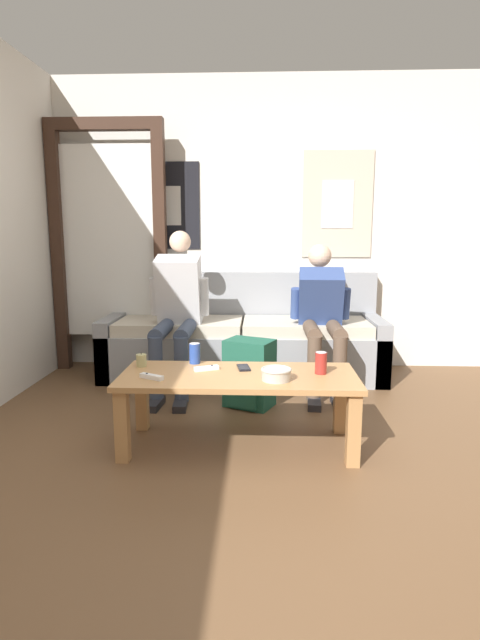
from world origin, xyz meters
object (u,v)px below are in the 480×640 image
object	(u,v)px
couch	(243,341)
person_seated_adult	(177,306)
ceramic_bowl	(276,373)
cell_phone	(244,368)
coffee_table	(239,386)
drink_can_red	(321,363)
person_seated_teen	(322,311)
pillar_candle	(141,360)
game_controller_far_center	(321,365)
backpack	(249,375)
game_controller_near_right	(207,368)
drink_can_blue	(195,353)
game_controller_near_left	(152,377)

from	to	relation	value
couch	person_seated_adult	distance (m)	0.73
ceramic_bowl	cell_phone	bearing A→B (deg)	129.50
coffee_table	drink_can_red	world-z (taller)	drink_can_red
person_seated_teen	pillar_candle	xyz separation A→B (m)	(-1.17, -0.97, -0.15)
ceramic_bowl	pillar_candle	bearing A→B (deg)	162.88
pillar_candle	game_controller_far_center	size ratio (longest dim) A/B	0.58
backpack	pillar_candle	world-z (taller)	pillar_candle
person_seated_teen	pillar_candle	size ratio (longest dim) A/B	13.16
pillar_candle	ceramic_bowl	bearing A→B (deg)	-17.12
ceramic_bowl	pillar_candle	xyz separation A→B (m)	(-0.79, 0.24, -0.00)
person_seated_teen	game_controller_near_right	distance (m)	1.31
drink_can_red	backpack	bearing A→B (deg)	123.36
person_seated_adult	person_seated_teen	xyz separation A→B (m)	(1.12, 0.03, -0.04)
pillar_candle	game_controller_far_center	distance (m)	1.07
person_seated_adult	cell_phone	world-z (taller)	person_seated_adult
drink_can_blue	game_controller_near_left	bearing A→B (deg)	-119.40
person_seated_teen	game_controller_far_center	size ratio (longest dim) A/B	7.57
drink_can_blue	person_seated_adult	bearing A→B (deg)	106.30
drink_can_blue	couch	bearing A→B (deg)	78.87
ceramic_bowl	game_controller_near_left	xyz separation A→B (m)	(-0.67, -0.01, -0.02)
ceramic_bowl	drink_can_blue	world-z (taller)	drink_can_blue
backpack	game_controller_far_center	xyz separation A→B (m)	(0.44, -0.49, 0.21)
person_seated_teen	game_controller_near_left	xyz separation A→B (m)	(-1.06, -1.22, -0.18)
person_seated_teen	drink_can_blue	distance (m)	1.24
person_seated_teen	cell_phone	world-z (taller)	person_seated_teen
coffee_table	game_controller_far_center	world-z (taller)	game_controller_far_center
ceramic_bowl	pillar_candle	distance (m)	0.83
game_controller_near_right	game_controller_far_center	distance (m)	0.68
drink_can_blue	ceramic_bowl	bearing A→B (deg)	-34.23
backpack	cell_phone	size ratio (longest dim) A/B	3.27
person_seated_adult	pillar_candle	distance (m)	0.96
couch	ceramic_bowl	distance (m)	1.61
pillar_candle	drink_can_red	world-z (taller)	drink_can_red
ceramic_bowl	drink_can_blue	bearing A→B (deg)	145.77
ceramic_bowl	drink_can_red	size ratio (longest dim) A/B	1.34
person_seated_adult	person_seated_teen	distance (m)	1.12
person_seated_teen	backpack	world-z (taller)	person_seated_teen
person_seated_adult	game_controller_near_right	size ratio (longest dim) A/B	8.41
couch	drink_can_blue	size ratio (longest dim) A/B	18.82
pillar_candle	drink_can_red	bearing A→B (deg)	-6.02
person_seated_teen	game_controller_near_left	bearing A→B (deg)	-130.94
cell_phone	game_controller_far_center	bearing A→B (deg)	6.96
game_controller_near_left	person_seated_teen	bearing A→B (deg)	49.06
pillar_candle	person_seated_teen	bearing A→B (deg)	39.48
drink_can_red	game_controller_near_left	world-z (taller)	drink_can_red
backpack	drink_can_blue	xyz separation A→B (m)	(-0.32, -0.44, 0.26)
drink_can_red	game_controller_near_right	bearing A→B (deg)	176.37
backpack	drink_can_red	distance (m)	0.81
couch	cell_phone	world-z (taller)	couch
couch	game_controller_far_center	world-z (taller)	couch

